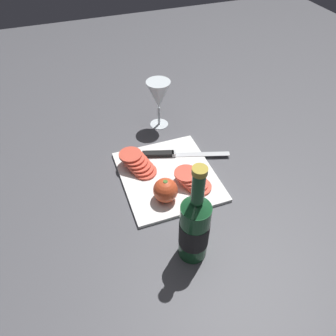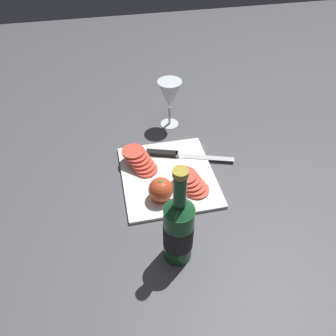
# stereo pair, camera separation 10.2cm
# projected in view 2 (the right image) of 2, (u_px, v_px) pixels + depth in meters

# --- Properties ---
(ground_plane) EXTENTS (3.00, 3.00, 0.00)m
(ground_plane) POSITION_uv_depth(u_px,v_px,m) (176.00, 182.00, 1.03)
(ground_plane) COLOR #4C4C51
(cutting_board) EXTENTS (0.32, 0.29, 0.01)m
(cutting_board) POSITION_uv_depth(u_px,v_px,m) (168.00, 176.00, 1.04)
(cutting_board) COLOR white
(cutting_board) RESTS_ON ground_plane
(wine_bottle) EXTENTS (0.07, 0.07, 0.30)m
(wine_bottle) POSITION_uv_depth(u_px,v_px,m) (178.00, 230.00, 0.77)
(wine_bottle) COLOR #194C28
(wine_bottle) RESTS_ON ground_plane
(wine_glass) EXTENTS (0.09, 0.09, 0.18)m
(wine_glass) POSITION_uv_depth(u_px,v_px,m) (170.00, 96.00, 1.16)
(wine_glass) COLOR silver
(wine_glass) RESTS_ON ground_plane
(whole_tomato) EXTENTS (0.07, 0.07, 0.07)m
(whole_tomato) POSITION_uv_depth(u_px,v_px,m) (161.00, 190.00, 0.94)
(whole_tomato) COLOR #DB4C28
(whole_tomato) RESTS_ON cutting_board
(knife) EXTENTS (0.11, 0.29, 0.01)m
(knife) POSITION_uv_depth(u_px,v_px,m) (171.00, 154.00, 1.10)
(knife) COLOR silver
(knife) RESTS_ON cutting_board
(tomato_slice_stack_near) EXTENTS (0.12, 0.11, 0.05)m
(tomato_slice_stack_near) POSITION_uv_depth(u_px,v_px,m) (140.00, 160.00, 1.05)
(tomato_slice_stack_near) COLOR #DB4C38
(tomato_slice_stack_near) RESTS_ON cutting_board
(tomato_slice_stack_far) EXTENTS (0.11, 0.10, 0.04)m
(tomato_slice_stack_far) POSITION_uv_depth(u_px,v_px,m) (191.00, 183.00, 0.99)
(tomato_slice_stack_far) COLOR #DB4C38
(tomato_slice_stack_far) RESTS_ON cutting_board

